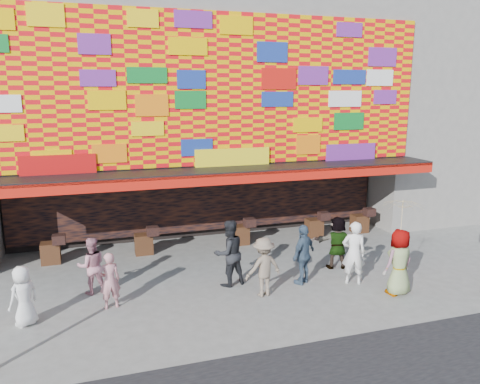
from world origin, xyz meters
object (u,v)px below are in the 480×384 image
Objects in this scene: ped_f at (337,242)px; ped_i at (92,266)px; ped_c at (229,253)px; ped_d at (263,267)px; ped_g at (399,262)px; parasol at (403,218)px; ped_h at (354,253)px; ped_b at (110,281)px; ped_a at (24,296)px; ped_e at (303,254)px.

ped_f is 7.44m from ped_i.
ped_c reaches higher than ped_i.
ped_d is 0.89× the size of ped_g.
ped_i is 8.59m from parasol.
ped_d is 0.85× the size of parasol.
ped_h is at bearing 162.94° from ped_i.
ped_g is at bearing 158.97° from ped_b.
ped_c is (5.35, 0.82, 0.22)m from ped_a.
ped_c is 4.89m from parasol.
ped_e is 2.95m from parasol.
ped_i is (-5.88, 1.14, -0.09)m from ped_e.
ped_i is at bearing 9.67° from ped_h.
ped_f is at bearing -167.70° from ped_d.
ped_b is 3.39m from ped_c.
ped_d is (6.05, -0.15, 0.08)m from ped_a.
parasol is (0.79, -1.04, 1.26)m from ped_h.
ped_c reaches higher than ped_h.
ped_i reaches higher than ped_a.
ped_h is (2.79, -0.01, 0.11)m from ped_d.
ped_a is 0.90× the size of ped_d.
ped_c is at bearing 166.23° from ped_i.
ped_h reaches higher than ped_e.
ped_b is at bearing 19.61° from ped_f.
ped_d is 3.19m from ped_f.
ped_i is (-4.48, 1.57, -0.02)m from ped_d.
ped_b is 0.81× the size of ped_h.
ped_d is 1.46m from ped_e.
ped_d is at bearing -16.21° from ped_e.
ped_g is 8.48m from ped_i.
ped_h reaches higher than ped_i.
ped_d is at bearing 163.58° from ped_b.
ped_e reaches higher than ped_b.
ped_i is at bearing 10.79° from ped_f.
ped_c is 1.09× the size of ped_e.
ped_g is (7.63, -1.52, 0.18)m from ped_b.
ped_h is (8.83, -0.16, 0.19)m from ped_a.
ped_f is 0.91× the size of ped_g.
ped_e is 1.05× the size of ped_f.
ped_e is at bearing -43.98° from ped_g.
ped_f is at bearing 145.21° from ped_a.
ped_i is at bearing 161.97° from parasol.
ped_b is 5.45m from ped_e.
ped_e is 0.91× the size of parasol.
ped_e is at bearing 145.87° from parasol.
ped_e is at bearing 169.79° from ped_b.
ped_e is 1.46m from ped_h.
ped_b is 7.04m from ped_f.
ped_g is (0.63, -2.27, 0.09)m from ped_f.
ped_a is 0.88× the size of ped_f.
ped_a is 0.93× the size of ped_i.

